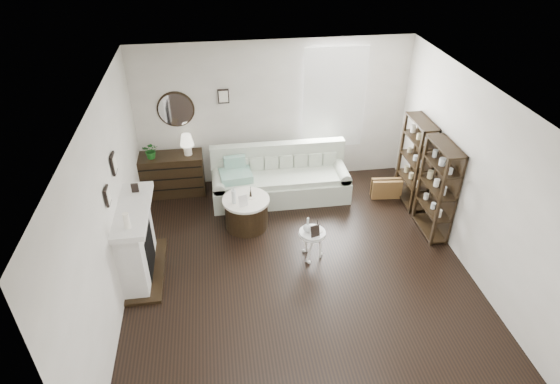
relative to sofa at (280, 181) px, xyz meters
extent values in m
plane|color=black|center=(-0.01, -2.08, -0.32)|extent=(5.50, 5.50, 0.00)
plane|color=white|center=(-0.01, -2.08, 2.38)|extent=(5.50, 5.50, 0.00)
plane|color=beige|center=(-0.01, 0.67, 1.03)|extent=(5.00, 0.00, 5.00)
plane|color=beige|center=(-0.01, -4.83, 1.03)|extent=(5.00, 0.00, 5.00)
plane|color=beige|center=(-2.51, -2.08, 1.03)|extent=(0.00, 5.50, 5.50)
plane|color=beige|center=(2.49, -2.08, 1.03)|extent=(0.00, 5.50, 5.50)
cube|color=white|center=(1.09, 0.65, 1.28)|extent=(1.00, 0.02, 1.80)
cube|color=white|center=(1.09, 0.59, 1.28)|extent=(1.15, 0.02, 1.90)
cylinder|color=silver|center=(-1.76, 0.64, 1.23)|extent=(0.60, 0.03, 0.60)
cube|color=black|center=(-0.91, 0.64, 1.43)|extent=(0.20, 0.03, 0.26)
cube|color=white|center=(-2.34, -1.78, 0.23)|extent=(0.34, 1.20, 1.10)
cube|color=black|center=(-2.31, -1.78, 0.08)|extent=(0.30, 0.65, 0.70)
cube|color=white|center=(-2.29, -1.78, 0.80)|extent=(0.44, 1.35, 0.08)
cube|color=black|center=(-2.26, -1.78, -0.29)|extent=(0.50, 1.40, 0.05)
cylinder|color=white|center=(-2.29, -2.23, 0.95)|extent=(0.08, 0.08, 0.22)
cube|color=black|center=(-2.29, -1.38, 0.91)|extent=(0.10, 0.03, 0.14)
cube|color=black|center=(-2.48, -2.13, 1.28)|extent=(0.03, 0.18, 0.24)
cube|color=black|center=(-2.48, -1.48, 1.38)|extent=(0.03, 0.22, 0.28)
cube|color=black|center=(2.32, -0.53, 0.48)|extent=(0.30, 0.80, 1.60)
cylinder|color=beige|center=(2.30, -0.78, 0.20)|extent=(0.08, 0.08, 0.11)
cylinder|color=beige|center=(2.30, -0.53, 0.20)|extent=(0.08, 0.08, 0.11)
cylinder|color=beige|center=(2.30, -0.28, 0.20)|extent=(0.08, 0.08, 0.11)
cylinder|color=beige|center=(2.30, -0.78, 0.60)|extent=(0.08, 0.08, 0.11)
cylinder|color=beige|center=(2.30, -0.53, 0.60)|extent=(0.08, 0.08, 0.11)
cylinder|color=beige|center=(2.30, -0.28, 0.60)|extent=(0.08, 0.08, 0.11)
cylinder|color=beige|center=(2.30, -0.78, 1.00)|extent=(0.08, 0.08, 0.11)
cylinder|color=beige|center=(2.30, -0.53, 1.00)|extent=(0.08, 0.08, 0.11)
cylinder|color=beige|center=(2.30, -0.28, 1.00)|extent=(0.08, 0.08, 0.11)
cube|color=black|center=(2.32, -1.43, 0.48)|extent=(0.30, 0.80, 1.60)
cylinder|color=beige|center=(2.30, -1.68, 0.20)|extent=(0.08, 0.08, 0.11)
cylinder|color=beige|center=(2.30, -1.43, 0.20)|extent=(0.08, 0.08, 0.11)
cylinder|color=beige|center=(2.30, -1.18, 0.20)|extent=(0.08, 0.08, 0.11)
cylinder|color=beige|center=(2.30, -1.68, 0.60)|extent=(0.08, 0.08, 0.11)
cylinder|color=beige|center=(2.30, -1.43, 0.60)|extent=(0.08, 0.08, 0.11)
cylinder|color=beige|center=(2.30, -1.18, 0.60)|extent=(0.08, 0.08, 0.11)
cylinder|color=beige|center=(2.30, -1.68, 1.00)|extent=(0.08, 0.08, 0.11)
cylinder|color=beige|center=(2.30, -1.43, 1.00)|extent=(0.08, 0.08, 0.11)
cylinder|color=beige|center=(2.30, -1.18, 1.00)|extent=(0.08, 0.08, 0.11)
cube|color=#A3AD9A|center=(0.00, -0.08, -0.12)|extent=(2.46, 0.85, 0.40)
cube|color=#A3AD9A|center=(0.00, -0.10, 0.13)|extent=(2.13, 0.68, 0.09)
cube|color=#A3AD9A|center=(0.00, 0.26, 0.26)|extent=(2.46, 0.19, 0.76)
cube|color=#A3AD9A|center=(-1.12, -0.08, -0.07)|extent=(0.21, 0.81, 0.49)
cube|color=#A3AD9A|center=(1.12, -0.08, -0.07)|extent=(0.21, 0.81, 0.49)
cube|color=#227F65|center=(-0.81, -0.12, 0.25)|extent=(0.60, 0.51, 0.14)
cube|color=brown|center=(1.93, -0.34, -0.14)|extent=(0.56, 0.23, 0.36)
cube|color=black|center=(-1.96, 0.39, 0.07)|extent=(1.17, 0.49, 0.78)
cube|color=black|center=(-1.96, 0.14, -0.10)|extent=(1.12, 0.01, 0.02)
cube|color=black|center=(-1.96, 0.14, 0.11)|extent=(1.12, 0.01, 0.02)
cube|color=black|center=(-1.96, 0.14, 0.33)|extent=(1.12, 0.01, 0.01)
imported|color=#175018|center=(-2.26, 0.35, 0.62)|extent=(0.30, 0.27, 0.31)
cylinder|color=black|center=(-0.69, -0.86, -0.07)|extent=(0.72, 0.72, 0.50)
cylinder|color=white|center=(-0.69, -0.86, 0.20)|extent=(0.78, 0.78, 0.04)
cylinder|color=white|center=(0.23, -1.81, 0.16)|extent=(0.40, 0.40, 0.03)
cylinder|color=white|center=(0.23, -1.81, 0.13)|extent=(0.41, 0.41, 0.02)
cylinder|color=white|center=(0.23, -1.81, -0.09)|extent=(0.03, 0.03, 0.46)
cylinder|color=silver|center=(-0.89, -0.94, 0.37)|extent=(0.07, 0.07, 0.29)
cube|color=silver|center=(-0.74, -1.05, 0.32)|extent=(0.16, 0.10, 0.20)
cube|color=black|center=(0.25, -1.92, 0.27)|extent=(0.15, 0.09, 0.19)
camera|label=1|loc=(-1.05, -7.25, 4.48)|focal=30.00mm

